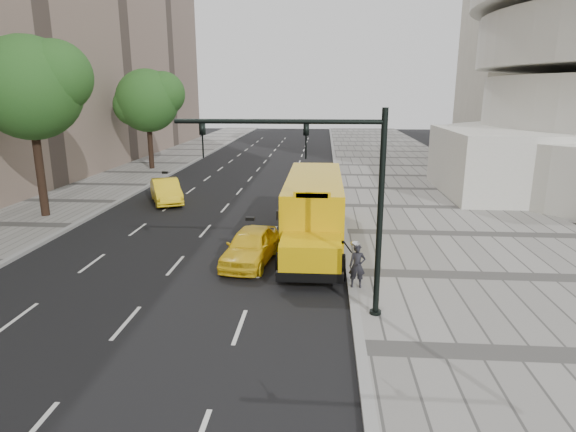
# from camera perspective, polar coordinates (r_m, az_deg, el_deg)

# --- Properties ---
(ground) EXTENTS (140.00, 140.00, 0.00)m
(ground) POSITION_cam_1_polar(r_m,az_deg,el_deg) (24.45, -7.51, -1.82)
(ground) COLOR black
(ground) RESTS_ON ground
(sidewalk_museum) EXTENTS (12.00, 140.00, 0.15)m
(sidewalk_museum) POSITION_cam_1_polar(r_m,az_deg,el_deg) (24.96, 20.60, -2.13)
(sidewalk_museum) COLOR gray
(sidewalk_museum) RESTS_ON ground
(sidewalk_far) EXTENTS (6.00, 140.00, 0.15)m
(sidewalk_far) POSITION_cam_1_polar(r_m,az_deg,el_deg) (28.74, -29.53, -0.99)
(sidewalk_far) COLOR gray
(sidewalk_far) RESTS_ON ground
(curb_museum) EXTENTS (0.30, 140.00, 0.15)m
(curb_museum) POSITION_cam_1_polar(r_m,az_deg,el_deg) (23.95, 6.70, -1.95)
(curb_museum) COLOR gray
(curb_museum) RESTS_ON ground
(curb_far) EXTENTS (0.30, 140.00, 0.15)m
(curb_far) POSITION_cam_1_polar(r_m,az_deg,el_deg) (27.19, -24.26, -1.17)
(curb_far) COLOR gray
(curb_far) RESTS_ON ground
(tree_b) EXTENTS (6.06, 5.39, 9.70)m
(tree_b) POSITION_cam_1_polar(r_m,az_deg,el_deg) (29.22, -28.16, 13.30)
(tree_b) COLOR black
(tree_b) RESTS_ON ground
(tree_c) EXTENTS (6.07, 5.40, 8.78)m
(tree_c) POSITION_cam_1_polar(r_m,az_deg,el_deg) (44.65, -16.22, 13.05)
(tree_c) COLOR black
(tree_c) RESTS_ON ground
(school_bus) EXTENTS (2.96, 11.56, 3.19)m
(school_bus) POSITION_cam_1_polar(r_m,az_deg,el_deg) (22.39, 3.10, 1.44)
(school_bus) COLOR #E3AF07
(school_bus) RESTS_ON ground
(taxi_near) EXTENTS (2.25, 4.44, 1.45)m
(taxi_near) POSITION_cam_1_polar(r_m,az_deg,el_deg) (19.71, -4.46, -3.55)
(taxi_near) COLOR yellow
(taxi_near) RESTS_ON ground
(taxi_far) EXTENTS (3.33, 4.77, 1.49)m
(taxi_far) POSITION_cam_1_polar(r_m,az_deg,el_deg) (31.33, -14.25, 2.88)
(taxi_far) COLOR yellow
(taxi_far) RESTS_ON ground
(pedestrian) EXTENTS (0.57, 0.38, 1.57)m
(pedestrian) POSITION_cam_1_polar(r_m,az_deg,el_deg) (17.03, 8.20, -5.86)
(pedestrian) COLOR black
(pedestrian) RESTS_ON sidewalk_museum
(traffic_signal) EXTENTS (6.18, 0.36, 6.40)m
(traffic_signal) POSITION_cam_1_polar(r_m,az_deg,el_deg) (14.11, 5.32, 3.30)
(traffic_signal) COLOR black
(traffic_signal) RESTS_ON ground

